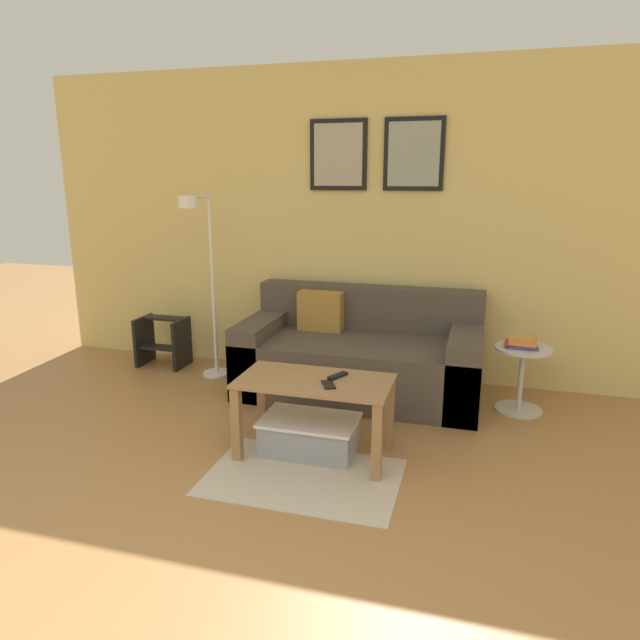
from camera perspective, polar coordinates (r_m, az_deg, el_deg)
wall_back at (r=4.81m, az=3.40°, el=9.55°), size 5.60×0.09×2.55m
area_rug at (r=3.39m, az=-1.72°, el=-15.38°), size 1.10×0.73×0.01m
couch at (r=4.51m, az=4.00°, el=-3.74°), size 1.84×0.91×0.80m
coffee_table at (r=3.49m, az=-0.54°, el=-7.59°), size 0.93×0.49×0.48m
storage_bin at (r=3.62m, az=-1.05°, el=-11.40°), size 0.59×0.38×0.22m
floor_lamp at (r=4.69m, az=-11.58°, el=4.73°), size 0.24×0.53×1.53m
side_table at (r=4.39m, az=19.49°, el=-4.99°), size 0.40×0.40×0.48m
book_stack at (r=4.32m, az=19.55°, el=-2.15°), size 0.24×0.20×0.07m
remote_control at (r=3.48m, az=1.78°, el=-5.60°), size 0.10×0.15×0.02m
cell_phone at (r=3.36m, az=0.84°, el=-6.47°), size 0.12×0.15×0.01m
step_stool at (r=5.33m, az=-15.45°, el=-1.95°), size 0.42×0.30×0.44m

